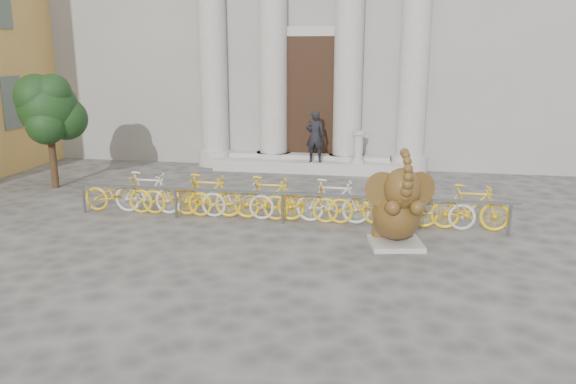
% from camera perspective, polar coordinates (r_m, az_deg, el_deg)
% --- Properties ---
extents(ground, '(80.00, 80.00, 0.00)m').
position_cam_1_polar(ground, '(9.32, -6.64, -9.49)').
color(ground, '#474442').
rests_on(ground, ground).
extents(entrance_steps, '(6.00, 1.20, 0.36)m').
position_cam_1_polar(entrance_steps, '(18.09, 2.01, 2.75)').
color(entrance_steps, '#A8A59E').
rests_on(entrance_steps, ground).
extents(elephant_statue, '(1.31, 1.56, 2.00)m').
position_cam_1_polar(elephant_statue, '(11.04, 11.07, -1.90)').
color(elephant_statue, '#A8A59E').
rests_on(elephant_statue, ground).
extents(bike_rack, '(9.97, 0.53, 1.00)m').
position_cam_1_polar(bike_rack, '(12.60, -0.42, -0.71)').
color(bike_rack, slate).
rests_on(bike_rack, ground).
extents(tree, '(1.82, 1.66, 3.15)m').
position_cam_1_polar(tree, '(16.74, -23.14, 7.74)').
color(tree, '#332114').
rests_on(tree, ground).
extents(pedestrian, '(0.59, 0.39, 1.61)m').
position_cam_1_polar(pedestrian, '(17.54, 2.77, 5.66)').
color(pedestrian, black).
rests_on(pedestrian, entrance_steps).
extents(balustrade_post, '(0.41, 0.41, 0.99)m').
position_cam_1_polar(balustrade_post, '(17.52, 7.15, 4.41)').
color(balustrade_post, '#A8A59E').
rests_on(balustrade_post, entrance_steps).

